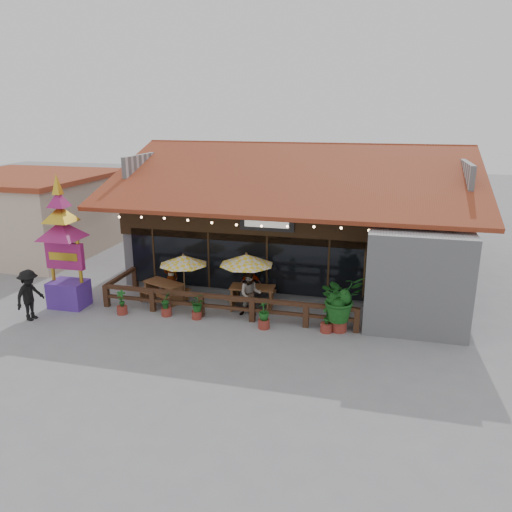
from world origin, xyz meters
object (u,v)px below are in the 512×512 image
(picnic_table_left, at_px, (164,288))
(picnic_table_right, at_px, (252,293))
(umbrella_left, at_px, (183,260))
(thai_sign_tower, at_px, (62,233))
(tropical_plant, at_px, (340,299))
(pedestrian, at_px, (30,295))
(umbrella_right, at_px, (246,260))

(picnic_table_left, height_order, picnic_table_right, picnic_table_right)
(umbrella_left, relative_size, picnic_table_left, 1.00)
(picnic_table_right, height_order, thai_sign_tower, thai_sign_tower)
(umbrella_left, bearing_deg, picnic_table_left, 178.66)
(tropical_plant, xyz_separation_m, pedestrian, (-11.22, -1.82, -0.23))
(umbrella_left, xyz_separation_m, picnic_table_right, (2.75, 0.32, -1.25))
(tropical_plant, bearing_deg, umbrella_left, 169.70)
(pedestrian, bearing_deg, umbrella_left, -52.92)
(picnic_table_right, xyz_separation_m, thai_sign_tower, (-7.08, -1.77, 2.44))
(umbrella_left, relative_size, pedestrian, 1.07)
(picnic_table_left, bearing_deg, umbrella_right, 1.59)
(tropical_plant, distance_m, pedestrian, 11.37)
(picnic_table_right, relative_size, pedestrian, 0.96)
(picnic_table_left, distance_m, thai_sign_tower, 4.46)
(thai_sign_tower, height_order, tropical_plant, thai_sign_tower)
(umbrella_right, bearing_deg, picnic_table_right, 47.26)
(umbrella_left, height_order, tropical_plant, tropical_plant)
(umbrella_right, distance_m, tropical_plant, 4.03)
(umbrella_left, xyz_separation_m, pedestrian, (-4.91, -2.97, -0.85))
(umbrella_right, height_order, picnic_table_left, umbrella_right)
(picnic_table_left, distance_m, pedestrian, 5.01)
(umbrella_left, bearing_deg, pedestrian, -148.88)
(umbrella_left, relative_size, tropical_plant, 0.99)
(umbrella_right, relative_size, picnic_table_left, 1.24)
(picnic_table_right, bearing_deg, umbrella_right, -132.74)
(umbrella_right, relative_size, thai_sign_tower, 0.46)
(picnic_table_left, bearing_deg, picnic_table_right, 4.65)
(picnic_table_left, xyz_separation_m, tropical_plant, (7.22, -1.17, 0.66))
(tropical_plant, height_order, pedestrian, tropical_plant)
(umbrella_left, bearing_deg, picnic_table_right, 6.61)
(picnic_table_left, bearing_deg, umbrella_left, -1.34)
(umbrella_right, bearing_deg, tropical_plant, -18.67)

